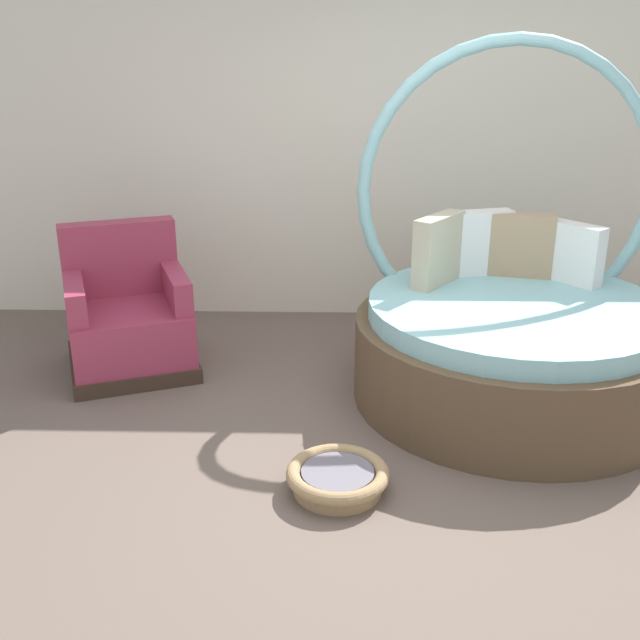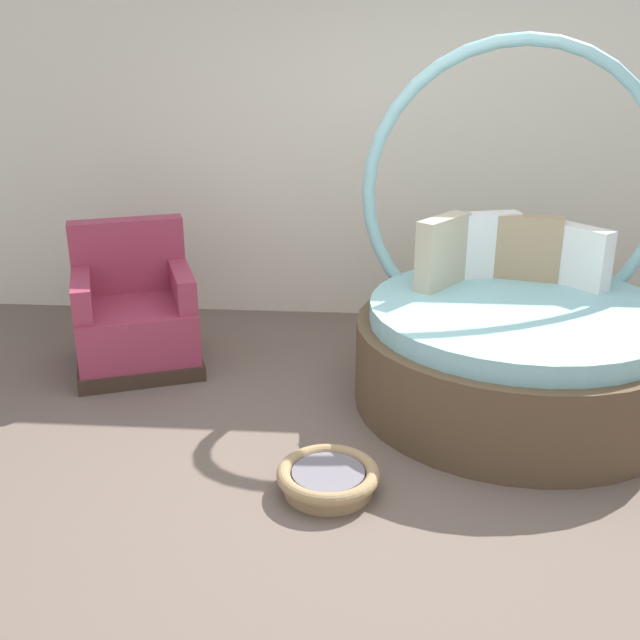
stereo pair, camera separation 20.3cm
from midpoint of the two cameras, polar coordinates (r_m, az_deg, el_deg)
ground_plane at (r=3.89m, az=5.39°, el=-12.06°), size 8.00×8.00×0.02m
back_wall at (r=5.78m, az=5.51°, el=13.12°), size 8.00×0.12×2.65m
round_daybed at (r=4.66m, az=15.89°, el=-1.02°), size 1.91×1.91×2.13m
red_armchair at (r=5.15m, az=-12.88°, el=0.25°), size 1.03×1.03×0.94m
pet_basket at (r=3.73m, az=2.23°, el=-12.00°), size 0.51×0.51×0.13m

